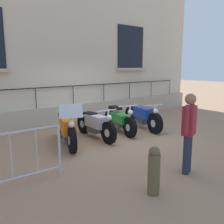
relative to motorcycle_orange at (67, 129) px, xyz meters
The scene contains 8 objects.
ground_plane 1.52m from the motorcycle_orange, 80.86° to the left, with size 60.00×60.00×0.00m, color #9E7A5B.
building_facade 4.63m from the motorcycle_orange, 149.78° to the left, with size 0.82×13.88×8.45m.
motorcycle_orange is the anchor object (origin of this frame).
motorcycle_silver 0.96m from the motorcycle_orange, 88.58° to the left, with size 2.04×0.71×0.97m.
motorcycle_green 1.99m from the motorcycle_orange, 91.26° to the left, with size 2.00×0.81×1.00m.
motorcycle_blue 2.95m from the motorcycle_orange, 87.91° to the left, with size 2.15×0.83×0.95m.
bollard 3.39m from the motorcycle_orange, ahead, with size 0.21×0.21×0.86m.
pedestrian_standing 3.42m from the motorcycle_orange, 16.76° to the left, with size 0.33×0.50×1.66m.
Camera 1 is at (5.73, -4.72, 2.18)m, focal length 39.36 mm.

